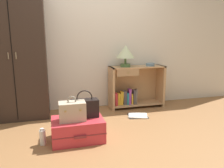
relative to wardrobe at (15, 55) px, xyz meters
name	(u,v)px	position (x,y,z in m)	size (l,w,h in m)	color
ground_plane	(111,142)	(1.17, -1.20, -0.99)	(9.00, 9.00, 0.00)	olive
back_wall	(89,34)	(1.17, 0.30, 0.31)	(6.40, 0.10, 2.60)	silver
wardrobe	(15,55)	(0.00, 0.00, 0.00)	(0.90, 0.47, 1.98)	#33261E
bookshelf	(134,87)	(1.94, 0.07, -0.63)	(0.99, 0.34, 0.74)	tan
table_lamp	(125,53)	(1.76, 0.03, 0.00)	(0.31, 0.31, 0.37)	#4C7542
bowl	(150,65)	(2.22, 0.02, -0.22)	(0.15, 0.15, 0.05)	slate
suitcase_large	(78,129)	(0.79, -1.02, -0.86)	(0.63, 0.45, 0.27)	#D1333D
train_case	(72,111)	(0.73, -1.05, -0.61)	(0.31, 0.20, 0.30)	#B7A88E
handbag	(85,108)	(0.89, -0.97, -0.60)	(0.33, 0.15, 0.34)	black
bottle	(43,137)	(0.38, -1.04, -0.90)	(0.07, 0.07, 0.20)	white
open_book_on_floor	(138,116)	(1.82, -0.45, -0.98)	(0.36, 0.33, 0.02)	white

